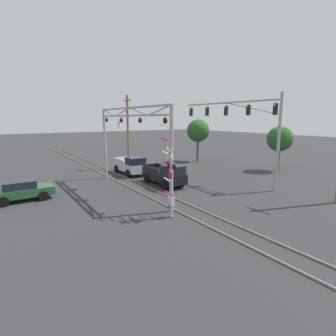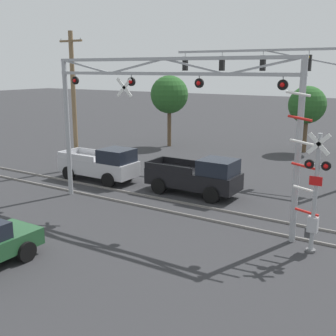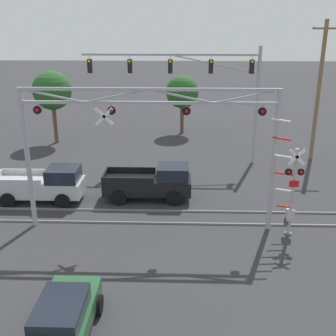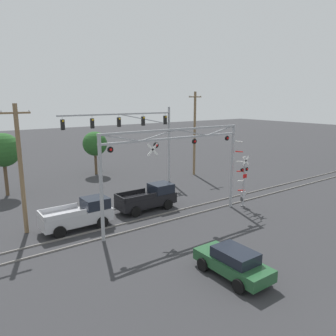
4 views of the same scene
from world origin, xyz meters
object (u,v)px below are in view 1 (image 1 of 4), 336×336
Objects in this scene: crossing_signal_mast at (170,183)px; pickup_truck_following at (131,165)px; utility_pole_left at (128,131)px; background_tree_far_left_verge at (280,139)px; pickup_truck_lead at (165,175)px; crossing_gantry at (130,134)px; traffic_signal_span at (246,121)px; background_tree_beyond_span at (198,131)px; sedan_waiting at (22,190)px.

crossing_signal_mast is 13.33m from pickup_truck_following.
background_tree_far_left_verge is at bearing 51.12° from utility_pole_left.
utility_pole_left is at bearing 174.86° from pickup_truck_lead.
background_tree_far_left_verge is at bearing 85.09° from crossing_gantry.
crossing_signal_mast reaches higher than pickup_truck_following.
utility_pole_left is 17.65m from background_tree_far_left_verge.
traffic_signal_span reaches higher than crossing_signal_mast.
pickup_truck_following is at bearing -117.17° from background_tree_far_left_verge.
traffic_signal_span is at bearing -77.80° from background_tree_far_left_verge.
traffic_signal_span is 14.09m from utility_pole_left.
pickup_truck_lead is (-3.41, -6.58, -4.82)m from traffic_signal_span.
utility_pole_left reaches higher than crossing_signal_mast.
background_tree_beyond_span is 10.97m from background_tree_far_left_verge.
pickup_truck_following is (-6.20, 2.92, -3.81)m from crossing_gantry.
utility_pole_left is (-3.32, 1.36, 3.50)m from pickup_truck_following.
sedan_waiting is 0.49× the size of utility_pole_left.
crossing_signal_mast is at bearing -72.57° from traffic_signal_span.
crossing_gantry is at bearing 174.83° from crossing_signal_mast.
traffic_signal_span is 2.32× the size of background_tree_far_left_verge.
utility_pole_left is (-7.28, 12.17, 3.70)m from sedan_waiting.
sedan_waiting is at bearing -59.09° from utility_pole_left.
crossing_gantry is 2.44× the size of pickup_truck_following.
background_tree_beyond_span reaches higher than crossing_signal_mast.
traffic_signal_span reaches higher than crossing_gantry.
sedan_waiting is (-2.24, -7.88, -4.01)m from crossing_gantry.
sedan_waiting is 23.77m from background_tree_beyond_span.
pickup_truck_lead is 0.84× the size of background_tree_beyond_span.
sedan_waiting is at bearing -105.85° from crossing_gantry.
crossing_gantry is at bearing -58.80° from background_tree_beyond_span.
background_tree_far_left_verge is (7.75, 15.09, 2.70)m from pickup_truck_following.
crossing_signal_mast is 1.36× the size of sedan_waiting.
crossing_signal_mast reaches higher than pickup_truck_lead.
crossing_signal_mast is at bearing -74.79° from background_tree_far_left_verge.
background_tree_beyond_span is (-6.64, 22.54, 3.52)m from sedan_waiting.
crossing_signal_mast is at bearing -44.57° from background_tree_beyond_span.
crossing_gantry is 18.11m from background_tree_far_left_verge.
traffic_signal_span is at bearing 36.86° from pickup_truck_following.
utility_pole_left reaches higher than background_tree_far_left_verge.
crossing_signal_mast is 0.97× the size of background_tree_beyond_span.
background_tree_beyond_span is at bearing 135.43° from crossing_signal_mast.
traffic_signal_span is (-3.33, 10.62, 3.65)m from crossing_signal_mast.
crossing_gantry is at bearing -87.79° from pickup_truck_lead.
traffic_signal_span is at bearing 62.65° from pickup_truck_lead.
crossing_gantry reaches higher than crossing_signal_mast.
pickup_truck_following is at bearing -175.11° from pickup_truck_lead.
utility_pole_left is at bearing 157.69° from pickup_truck_following.
crossing_gantry is at bearing -24.23° from utility_pole_left.
pickup_truck_lead is 10.06m from utility_pole_left.
background_tree_far_left_verge is at bearing 102.20° from traffic_signal_span.
pickup_truck_lead is 1.17× the size of sedan_waiting.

